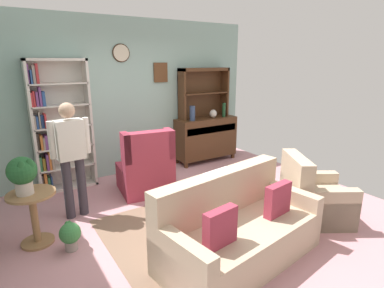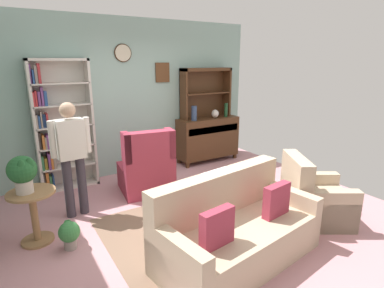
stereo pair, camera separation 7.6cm
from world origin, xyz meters
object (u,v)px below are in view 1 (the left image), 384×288
at_px(couch_floral, 237,231).
at_px(coffee_table, 207,192).
at_px(person_reading, 71,152).
at_px(vase_round, 213,114).
at_px(vase_tall, 192,113).
at_px(plant_stand, 34,212).
at_px(sideboard, 206,137).
at_px(armchair_floral, 313,199).
at_px(potted_plant_large, 23,173).
at_px(book_stack, 217,184).
at_px(potted_plant_small, 70,234).
at_px(bottle_wine, 224,110).
at_px(bookshelf, 57,128).
at_px(sideboard_hutch, 203,86).
at_px(wingback_chair, 146,170).

bearing_deg(couch_floral, coffee_table, 74.56).
distance_m(person_reading, coffee_table, 1.87).
xyz_separation_m(vase_round, person_reading, (-3.01, -0.96, -0.10)).
distance_m(couch_floral, coffee_table, 0.94).
distance_m(vase_tall, plant_stand, 3.41).
xyz_separation_m(sideboard, vase_round, (0.13, -0.07, 0.50)).
bearing_deg(armchair_floral, potted_plant_large, 157.35).
bearing_deg(coffee_table, book_stack, -11.98).
bearing_deg(potted_plant_small, couch_floral, -36.81).
height_order(vase_round, person_reading, person_reading).
relative_size(sideboard, bottle_wine, 4.48).
distance_m(bookshelf, coffee_table, 2.63).
xyz_separation_m(sideboard_hutch, plant_stand, (-3.44, -1.57, -1.17)).
relative_size(couch_floral, potted_plant_small, 5.83).
distance_m(bookshelf, potted_plant_small, 2.09).
xyz_separation_m(vase_tall, couch_floral, (-1.26, -2.84, -0.75)).
relative_size(sideboard, potted_plant_large, 3.03).
bearing_deg(vase_round, sideboard, 152.83).
distance_m(couch_floral, plant_stand, 2.31).
bearing_deg(vase_round, potted_plant_large, -158.74).
height_order(sideboard_hutch, potted_plant_large, sideboard_hutch).
height_order(bottle_wine, armchair_floral, bottle_wine).
relative_size(sideboard, potted_plant_small, 3.99).
bearing_deg(coffee_table, armchair_floral, -35.30).
bearing_deg(coffee_table, bottle_wine, 47.07).
bearing_deg(couch_floral, plant_stand, 140.79).
distance_m(sideboard, armchair_floral, 2.84).
height_order(vase_tall, wingback_chair, vase_tall).
bearing_deg(vase_tall, plant_stand, -155.61).
xyz_separation_m(bottle_wine, wingback_chair, (-2.14, -0.74, -0.68)).
bearing_deg(vase_round, couch_floral, -121.94).
distance_m(armchair_floral, potted_plant_large, 3.56).
height_order(bottle_wine, couch_floral, bottle_wine).
relative_size(sideboard, sideboard_hutch, 1.18).
relative_size(sideboard_hutch, person_reading, 0.71).
relative_size(vase_round, couch_floral, 0.09).
bearing_deg(vase_round, armchair_floral, -97.77).
height_order(armchair_floral, potted_plant_small, armchair_floral).
bearing_deg(sideboard, bottle_wine, -12.89).
bearing_deg(person_reading, wingback_chair, 9.66).
relative_size(armchair_floral, potted_plant_large, 2.46).
distance_m(armchair_floral, plant_stand, 3.47).
bearing_deg(bottle_wine, person_reading, -164.04).
relative_size(vase_round, armchair_floral, 0.16).
bearing_deg(bookshelf, sideboard, -1.73).
height_order(sideboard, book_stack, sideboard).
distance_m(couch_floral, potted_plant_large, 2.41).
xyz_separation_m(vase_tall, vase_round, (0.52, 0.01, -0.06)).
distance_m(sideboard_hutch, potted_plant_small, 3.92).
height_order(vase_tall, bottle_wine, bottle_wine).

